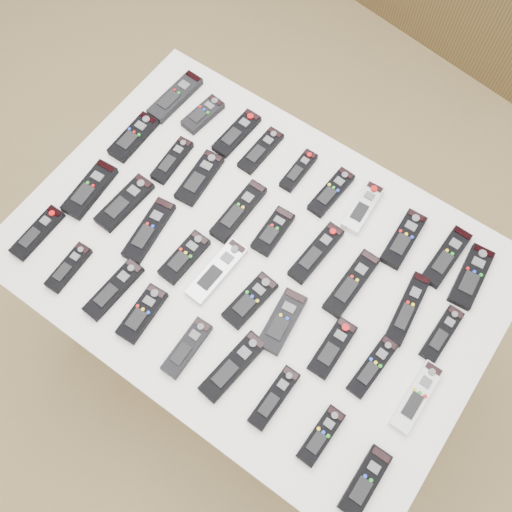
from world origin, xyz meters
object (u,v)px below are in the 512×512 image
Objects in this scene: remote_1 at (203,114)px; remote_3 at (261,151)px; remote_31 at (114,289)px; remote_37 at (365,482)px; remote_34 at (233,366)px; remote_8 at (446,257)px; remote_13 at (239,211)px; remote_27 at (373,366)px; table at (256,267)px; remote_17 at (408,309)px; remote_6 at (363,208)px; remote_21 at (149,230)px; remote_0 at (175,97)px; remote_4 at (299,171)px; remote_20 at (125,203)px; remote_16 at (351,283)px; remote_26 at (333,348)px; remote_22 at (184,257)px; remote_11 at (172,160)px; remote_18 at (442,334)px; remote_5 at (331,192)px; remote_7 at (403,239)px; remote_29 at (37,233)px; remote_19 at (90,189)px; remote_15 at (316,253)px; remote_24 at (250,300)px; remote_12 at (200,178)px; remote_35 at (274,398)px; remote_32 at (142,314)px; remote_14 at (273,231)px; remote_30 at (69,268)px; remote_2 at (237,133)px; remote_33 at (187,348)px; remote_28 at (417,397)px; remote_23 at (217,271)px; remote_10 at (133,137)px; remote_25 at (282,321)px; remote_9 at (471,276)px.

remote_3 is at bearing 5.79° from remote_1.
remote_37 is at bearing 1.11° from remote_31.
remote_37 is at bearing 0.95° from remote_34.
remote_8 is 0.93× the size of remote_13.
remote_13 is at bearing 130.57° from remote_34.
remote_27 is at bearing 41.77° from remote_34.
remote_17 reaches higher than table.
remote_21 is at bearing -141.38° from remote_6.
remote_4 is (0.44, -0.00, -0.00)m from remote_0.
remote_34 is at bearing -17.84° from remote_20.
remote_17 is at bearing 10.62° from remote_16.
remote_22 is at bearing -178.49° from remote_26.
remote_18 is at bearing -4.76° from remote_11.
remote_6 and remote_37 have the same top height.
remote_13 is 1.28× the size of remote_26.
remote_5 is 1.03× the size of remote_26.
remote_29 is at bearing -148.54° from remote_7.
remote_21 is at bearing -67.05° from remote_1.
remote_5 is 0.26m from remote_13.
remote_13 and remote_19 have the same top height.
remote_7 is at bearing 48.86° from remote_15.
remote_24 is at bearing -103.74° from remote_15.
remote_35 is (0.51, -0.38, 0.00)m from remote_12.
remote_11 is at bearing -150.01° from remote_4.
remote_8 is 0.21m from remote_18.
remote_13 is 0.38m from remote_32.
remote_1 is 0.40m from remote_21.
remote_31 is at bearing -143.19° from remote_24.
remote_14 is 0.98× the size of remote_30.
remote_30 is (-0.44, -0.20, 0.00)m from remote_24.
remote_13 is 1.06× the size of remote_15.
remote_2 is 1.09× the size of remote_18.
remote_4 is at bearing 73.44° from remote_13.
remote_33 is (-0.06, -0.57, 0.00)m from remote_5.
remote_14 is 0.76× the size of remote_28.
remote_37 is (0.52, -0.31, 0.07)m from table.
remote_23 is 1.36× the size of remote_30.
remote_10 is at bearing 104.60° from remote_30.
remote_0 is at bearing 142.23° from remote_25.
remote_10 is 0.84× the size of remote_13.
remote_23 is at bearing -148.87° from remote_16.
remote_11 is at bearing 175.04° from remote_13.
remote_32 reaches higher than remote_25.
remote_14 is 0.72× the size of remote_16.
remote_16 is 0.35m from remote_35.
remote_21 is at bearing -179.85° from remote_26.
remote_34 is at bearing 11.66° from remote_33.
remote_9 is 0.66m from remote_34.
remote_5 reaches higher than remote_8.
table is 0.41m from remote_17.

